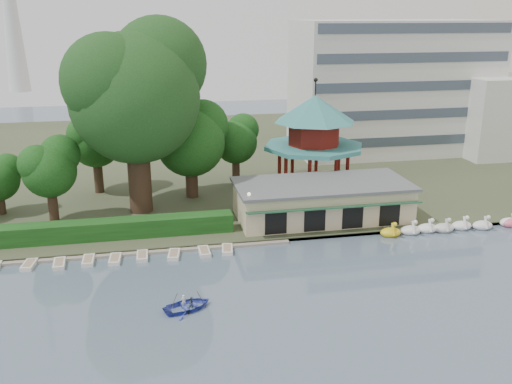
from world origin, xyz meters
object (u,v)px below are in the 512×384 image
object	(u,v)px
big_tree	(136,88)
dock	(110,253)
pavilion	(314,133)
rowboat_with_passengers	(188,303)
boathouse	(322,200)

from	to	relation	value
big_tree	dock	bearing A→B (deg)	-106.13
pavilion	big_tree	xyz separation A→B (m)	(-20.81, -3.78, 6.48)
dock	big_tree	world-z (taller)	big_tree
pavilion	big_tree	world-z (taller)	big_tree
dock	big_tree	xyz separation A→B (m)	(3.19, 11.02, 13.85)
rowboat_with_passengers	dock	bearing A→B (deg)	118.19
boathouse	dock	bearing A→B (deg)	-167.76
boathouse	big_tree	xyz separation A→B (m)	(-18.81, 6.25, 11.60)
big_tree	rowboat_with_passengers	size ratio (longest dim) A/B	3.39
big_tree	rowboat_with_passengers	world-z (taller)	big_tree
boathouse	pavilion	world-z (taller)	pavilion
boathouse	rowboat_with_passengers	world-z (taller)	boathouse
pavilion	boathouse	bearing A→B (deg)	-101.28
dock	boathouse	world-z (taller)	boathouse
boathouse	rowboat_with_passengers	bearing A→B (deg)	-133.87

